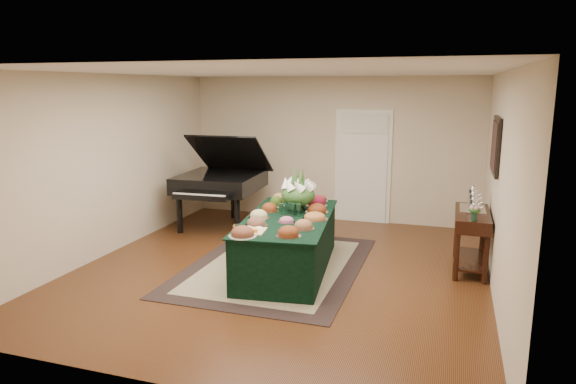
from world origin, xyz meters
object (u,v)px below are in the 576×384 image
(buffet_table, at_px, (288,243))
(grand_piano, at_px, (220,181))
(mahogany_sideboard, at_px, (472,225))
(floral_centerpiece, at_px, (298,190))

(buffet_table, relative_size, grand_piano, 1.44)
(buffet_table, bearing_deg, mahogany_sideboard, 18.06)
(floral_centerpiece, bearing_deg, grand_piano, 143.50)
(mahogany_sideboard, bearing_deg, buffet_table, -161.94)
(buffet_table, height_order, mahogany_sideboard, mahogany_sideboard)
(buffet_table, bearing_deg, floral_centerpiece, 85.68)
(buffet_table, bearing_deg, grand_piano, 136.36)
(grand_piano, relative_size, mahogany_sideboard, 1.47)
(floral_centerpiece, bearing_deg, buffet_table, -94.32)
(mahogany_sideboard, bearing_deg, grand_piano, 167.00)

